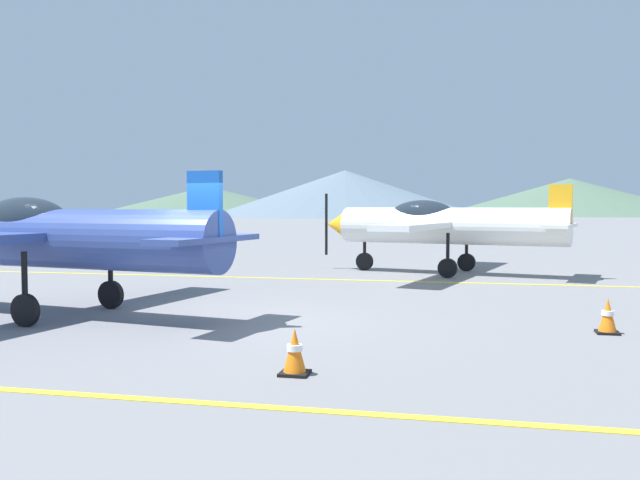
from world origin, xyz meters
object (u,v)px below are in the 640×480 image
object	(u,v)px
traffic_cone_side	(295,352)
airplane_near	(50,236)
traffic_cone_front	(608,316)
airplane_mid	(442,224)

from	to	relation	value
traffic_cone_side	airplane_near	bearing A→B (deg)	149.15
airplane_near	traffic_cone_front	bearing A→B (deg)	1.87
airplane_mid	traffic_cone_front	world-z (taller)	airplane_mid
traffic_cone_front	airplane_near	bearing A→B (deg)	-178.13
traffic_cone_front	traffic_cone_side	size ratio (longest dim) A/B	1.00
airplane_near	traffic_cone_side	xyz separation A→B (m)	(5.77, -3.45, -1.24)
airplane_near	traffic_cone_side	world-z (taller)	airplane_near
airplane_mid	traffic_cone_front	distance (m)	9.98
airplane_mid	traffic_cone_side	world-z (taller)	airplane_mid
airplane_near	traffic_cone_front	xyz separation A→B (m)	(10.11, 0.33, -1.24)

